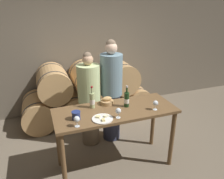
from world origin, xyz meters
TOP-DOWN VIEW (x-y plane):
  - ground_plane at (0.00, 0.00)m, footprint 10.00×10.00m
  - stone_wall_back at (0.00, 2.17)m, footprint 10.00×0.12m
  - barrel_stack at (0.00, 1.60)m, footprint 2.69×0.89m
  - tasting_table at (0.00, 0.00)m, footprint 1.71×0.68m
  - person_left at (-0.19, 0.71)m, footprint 0.37×0.37m
  - person_right at (0.20, 0.71)m, footprint 0.37×0.37m
  - wine_bottle_red at (0.18, 0.04)m, footprint 0.07×0.07m
  - wine_bottle_white at (-0.28, 0.17)m, footprint 0.07×0.07m
  - blue_crock at (-0.56, -0.09)m, footprint 0.11×0.11m
  - bread_basket at (-0.05, 0.21)m, footprint 0.19×0.19m
  - cheese_plate at (-0.25, -0.20)m, footprint 0.27×0.27m
  - wine_glass_far_left at (-0.59, -0.26)m, footprint 0.07×0.07m
  - wine_glass_left at (-0.05, -0.23)m, footprint 0.07×0.07m
  - wine_glass_center at (0.52, -0.19)m, footprint 0.07×0.07m

SIDE VIEW (x-z plane):
  - ground_plane at x=0.00m, z-range 0.00..0.00m
  - barrel_stack at x=0.00m, z-range -0.05..1.16m
  - tasting_table at x=0.00m, z-range 0.34..1.29m
  - person_left at x=-0.19m, z-range 0.00..1.63m
  - person_right at x=0.20m, z-range 0.01..1.81m
  - cheese_plate at x=-0.25m, z-range 0.94..0.98m
  - bread_basket at x=-0.05m, z-range 0.93..1.05m
  - blue_crock at x=-0.56m, z-range 0.95..1.06m
  - wine_glass_far_left at x=-0.59m, z-range 0.98..1.11m
  - wine_glass_left at x=-0.05m, z-range 0.98..1.11m
  - wine_glass_center at x=0.52m, z-range 0.98..1.11m
  - wine_bottle_red at x=0.18m, z-range 0.90..1.22m
  - wine_bottle_white at x=-0.28m, z-range 0.90..1.22m
  - stone_wall_back at x=0.00m, z-range 0.00..3.20m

